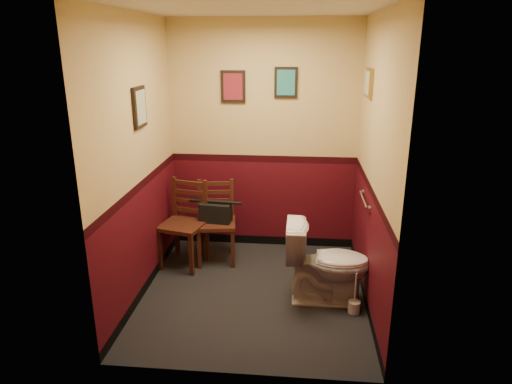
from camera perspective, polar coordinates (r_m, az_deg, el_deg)
floor at (r=4.75m, az=-0.29°, el=-12.49°), size 2.20×2.40×0.00m
ceiling at (r=4.10m, az=-0.36°, el=22.03°), size 2.20×2.40×0.00m
wall_back at (r=5.39m, az=0.96°, el=6.67°), size 2.20×0.00×2.70m
wall_front at (r=3.09m, az=-2.54°, el=-2.14°), size 2.20×0.00×2.70m
wall_left at (r=4.47m, az=-14.52°, el=3.69°), size 0.00×2.40×2.70m
wall_right at (r=4.27m, az=14.57°, el=3.00°), size 0.00×2.40×2.70m
grab_bar at (r=4.61m, az=13.35°, el=-0.98°), size 0.05×0.56×0.06m
framed_print_back_a at (r=5.33m, az=-2.88°, el=13.03°), size 0.28×0.04×0.36m
framed_print_back_b at (r=5.27m, az=3.77°, el=13.50°), size 0.26×0.04×0.34m
framed_print_left at (r=4.47m, az=-14.35°, el=10.23°), size 0.04×0.30×0.38m
framed_print_right at (r=4.73m, az=13.90°, el=13.12°), size 0.04×0.34×0.28m
toilet at (r=4.50m, az=8.89°, el=-8.80°), size 0.82×0.46×0.80m
toilet_brush at (r=4.52m, az=12.16°, el=-13.76°), size 0.11×0.11×0.41m
chair_left at (r=5.20m, az=-8.91°, el=-3.93°), size 0.55×0.55×0.97m
chair_right at (r=5.27m, az=-5.00°, el=-3.72°), size 0.49×0.49×0.93m
handbag at (r=5.18m, az=-5.06°, el=-2.55°), size 0.36×0.21×0.25m
tp_stack at (r=5.56m, az=4.86°, el=-6.37°), size 0.22×0.14×0.29m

